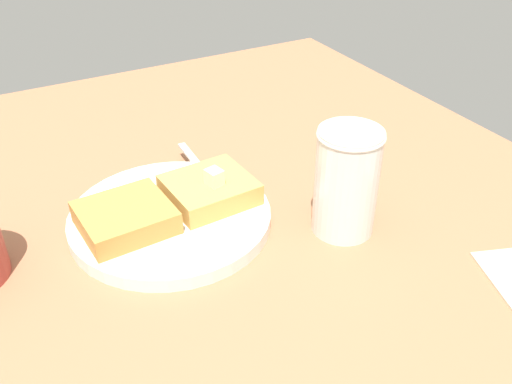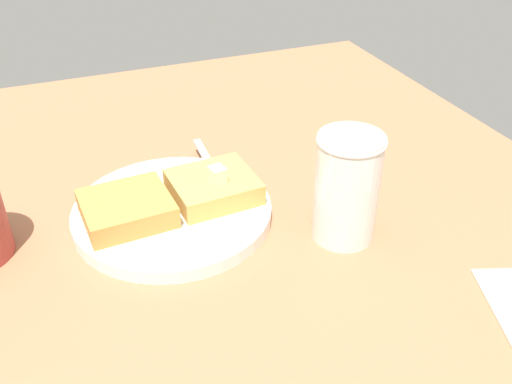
# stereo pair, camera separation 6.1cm
# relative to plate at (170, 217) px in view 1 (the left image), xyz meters

# --- Properties ---
(table_surface) EXTENTS (0.91, 0.91, 0.02)m
(table_surface) POSITION_rel_plate_xyz_m (-0.04, -0.01, -0.02)
(table_surface) COLOR #9C6444
(table_surface) RESTS_ON ground
(plate) EXTENTS (0.22, 0.22, 0.02)m
(plate) POSITION_rel_plate_xyz_m (0.00, 0.00, 0.00)
(plate) COLOR silver
(plate) RESTS_ON table_surface
(toast_slice_left) EXTENTS (0.10, 0.09, 0.02)m
(toast_slice_left) POSITION_rel_plate_xyz_m (-0.05, -0.00, 0.02)
(toast_slice_left) COLOR gold
(toast_slice_left) RESTS_ON plate
(toast_slice_middle) EXTENTS (0.10, 0.09, 0.02)m
(toast_slice_middle) POSITION_rel_plate_xyz_m (0.05, 0.00, 0.02)
(toast_slice_middle) COLOR #B7833B
(toast_slice_middle) RESTS_ON plate
(butter_pat_primary) EXTENTS (0.02, 0.02, 0.02)m
(butter_pat_primary) POSITION_rel_plate_xyz_m (-0.05, 0.01, 0.04)
(butter_pat_primary) COLOR #F3E9B1
(butter_pat_primary) RESTS_ON toast_slice_left
(fork) EXTENTS (0.02, 0.16, 0.00)m
(fork) POSITION_rel_plate_xyz_m (-0.07, -0.05, 0.01)
(fork) COLOR silver
(fork) RESTS_ON plate
(syrup_jar) EXTENTS (0.07, 0.07, 0.12)m
(syrup_jar) POSITION_rel_plate_xyz_m (-0.16, 0.10, 0.05)
(syrup_jar) COLOR #582C08
(syrup_jar) RESTS_ON table_surface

